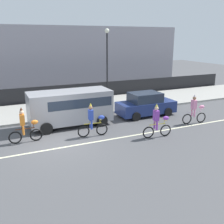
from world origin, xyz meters
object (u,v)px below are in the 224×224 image
Objects in this scene: parked_car_navy at (146,105)px; street_lamp_post at (107,55)px; parade_cyclist_cobalt at (93,122)px; parade_cyclist_purple at (158,123)px; parade_cyclist_orange at (25,127)px; parade_cyclist_pink at (195,111)px; parked_van_grey at (71,105)px.

street_lamp_post is (-0.90, 4.69, 3.21)m from parked_car_navy.
parade_cyclist_cobalt is 0.33× the size of street_lamp_post.
parade_cyclist_purple is 0.33× the size of street_lamp_post.
street_lamp_post is at bearing 40.58° from parade_cyclist_orange.
parade_cyclist_pink is 7.82m from parked_van_grey.
parade_cyclist_purple reaches higher than parked_car_navy.
parked_van_grey is at bearing 133.13° from parade_cyclist_purple.
parked_van_grey is (-3.71, 3.96, 0.44)m from parade_cyclist_purple.
parade_cyclist_orange and parade_cyclist_cobalt have the same top height.
parade_cyclist_orange is at bearing 169.67° from parade_cyclist_cobalt.
parade_cyclist_cobalt is (3.51, -0.64, 0.00)m from parade_cyclist_orange.
parked_car_navy is at bearing -0.61° from parked_van_grey.
parked_car_navy is at bearing 67.27° from parade_cyclist_purple.
parked_van_grey is at bearing 30.02° from parade_cyclist_orange.
parade_cyclist_orange is at bearing 173.41° from parade_cyclist_pink.
parade_cyclist_orange is 1.00× the size of parade_cyclist_cobalt.
parade_cyclist_pink reaches higher than parked_car_navy.
parked_car_navy is at bearing 123.82° from parade_cyclist_pink.
parked_van_grey is (-0.54, 2.36, 0.44)m from parade_cyclist_cobalt.
street_lamp_post is at bearing 100.91° from parked_car_navy.
parked_van_grey reaches higher than parade_cyclist_purple.
parked_car_navy is (4.81, 2.30, -0.06)m from parade_cyclist_cobalt.
parade_cyclist_cobalt is 0.47× the size of parked_car_navy.
parade_cyclist_purple is at bearing -26.79° from parade_cyclist_cobalt.
parade_cyclist_orange and parade_cyclist_purple have the same top height.
parade_cyclist_pink is 0.38× the size of parked_van_grey.
parade_cyclist_orange is 3.46m from parked_van_grey.
parade_cyclist_purple is (3.17, -1.60, 0.00)m from parade_cyclist_cobalt.
parade_cyclist_cobalt is at bearing -154.43° from parked_car_navy.
parade_cyclist_purple and parade_cyclist_pink have the same top height.
parade_cyclist_purple is at bearing -18.55° from parade_cyclist_orange.
parade_cyclist_purple is (6.68, -2.24, 0.00)m from parade_cyclist_orange.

